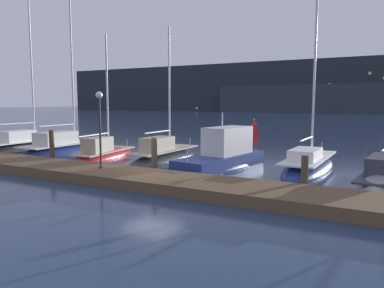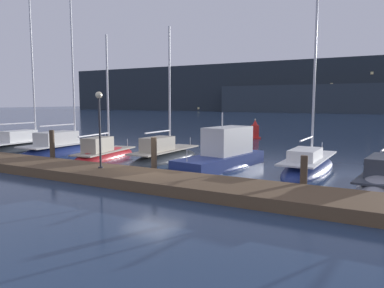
{
  "view_description": "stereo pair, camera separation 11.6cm",
  "coord_description": "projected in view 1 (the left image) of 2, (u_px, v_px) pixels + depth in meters",
  "views": [
    {
      "loc": [
        10.21,
        -14.56,
        3.6
      ],
      "look_at": [
        0.0,
        3.89,
        1.2
      ],
      "focal_mm": 35.0,
      "sensor_mm": 36.0,
      "label": 1
    },
    {
      "loc": [
        10.31,
        -14.51,
        3.6
      ],
      "look_at": [
        0.0,
        3.89,
        1.2
      ],
      "focal_mm": 35.0,
      "sensor_mm": 36.0,
      "label": 2
    }
  ],
  "objects": [
    {
      "name": "mooring_pile_3",
      "position": [
        305.0,
        175.0,
        14.6
      ],
      "size": [
        0.28,
        0.28,
        1.52
      ],
      "primitive_type": "cylinder",
      "color": "#4C3D2D",
      "rests_on": "ground"
    },
    {
      "name": "dock_lamppost",
      "position": [
        100.0,
        117.0,
        17.5
      ],
      "size": [
        0.32,
        0.32,
        3.61
      ],
      "color": "#2D2D33",
      "rests_on": "dock"
    },
    {
      "name": "sailboat_berth_6",
      "position": [
        308.0,
        168.0,
        19.59
      ],
      "size": [
        2.15,
        7.51,
        9.47
      ],
      "color": "navy",
      "rests_on": "ground"
    },
    {
      "name": "hillside_backdrop",
      "position": [
        380.0,
        87.0,
        117.6
      ],
      "size": [
        240.0,
        23.0,
        17.34
      ],
      "color": "#232B33",
      "rests_on": "ground"
    },
    {
      "name": "sailboat_berth_4",
      "position": [
        164.0,
        157.0,
        22.95
      ],
      "size": [
        1.9,
        6.84,
        8.69
      ],
      "color": "#2D3338",
      "rests_on": "ground"
    },
    {
      "name": "dock",
      "position": [
        133.0,
        178.0,
        16.64
      ],
      "size": [
        36.42,
        2.8,
        0.45
      ],
      "primitive_type": "cube",
      "color": "brown",
      "rests_on": "ground"
    },
    {
      "name": "mooring_pile_2",
      "position": [
        154.0,
        157.0,
        17.99
      ],
      "size": [
        0.28,
        0.28,
        1.9
      ],
      "primitive_type": "cylinder",
      "color": "#4C3D2D",
      "rests_on": "ground"
    },
    {
      "name": "sailboat_berth_3",
      "position": [
        104.0,
        156.0,
        23.79
      ],
      "size": [
        2.7,
        6.33,
        8.43
      ],
      "color": "red",
      "rests_on": "ground"
    },
    {
      "name": "channel_buoy",
      "position": [
        254.0,
        131.0,
        36.34
      ],
      "size": [
        1.13,
        1.13,
        1.95
      ],
      "color": "red",
      "rests_on": "ground"
    },
    {
      "name": "sailboat_berth_2",
      "position": [
        67.0,
        150.0,
        26.63
      ],
      "size": [
        2.65,
        8.53,
        13.49
      ],
      "color": "navy",
      "rests_on": "ground"
    },
    {
      "name": "ground_plane",
      "position": [
        153.0,
        177.0,
        17.98
      ],
      "size": [
        400.0,
        400.0,
        0.0
      ],
      "primitive_type": "plane",
      "color": "navy"
    },
    {
      "name": "mooring_pile_1",
      "position": [
        52.0,
        147.0,
        21.4
      ],
      "size": [
        0.28,
        0.28,
        1.98
      ],
      "primitive_type": "cylinder",
      "color": "#4C3D2D",
      "rests_on": "ground"
    },
    {
      "name": "sailboat_berth_1",
      "position": [
        28.0,
        147.0,
        28.18
      ],
      "size": [
        2.18,
        7.4,
        11.68
      ],
      "color": "#2D3338",
      "rests_on": "ground"
    },
    {
      "name": "motorboat_berth_5",
      "position": [
        222.0,
        160.0,
        20.46
      ],
      "size": [
        3.19,
        7.23,
        3.6
      ],
      "color": "navy",
      "rests_on": "ground"
    }
  ]
}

